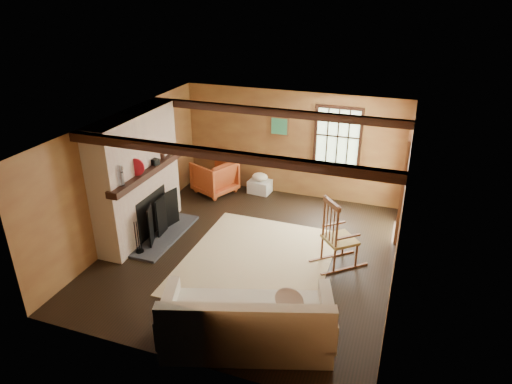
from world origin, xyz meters
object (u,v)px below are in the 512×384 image
at_px(laundry_basket, 260,186).
at_px(armchair, 215,177).
at_px(sofa, 248,325).
at_px(fireplace, 138,182).
at_px(rocking_chair, 338,238).

relative_size(laundry_basket, armchair, 0.58).
relative_size(sofa, laundry_basket, 4.98).
relative_size(fireplace, rocking_chair, 1.90).
bearing_deg(armchair, fireplace, 10.78).
bearing_deg(armchair, rocking_chair, 81.98).
xyz_separation_m(rocking_chair, laundry_basket, (-2.23, 2.37, -0.38)).
distance_m(rocking_chair, armchair, 3.83).
distance_m(fireplace, armchair, 2.39).
bearing_deg(sofa, rocking_chair, 53.92).
distance_m(fireplace, rocking_chair, 3.81).
xyz_separation_m(sofa, laundry_basket, (-1.46, 4.72, -0.18)).
xyz_separation_m(fireplace, rocking_chair, (3.77, 0.18, -0.57)).
distance_m(rocking_chair, laundry_basket, 3.28).
bearing_deg(rocking_chair, fireplace, 51.87).
bearing_deg(rocking_chair, sofa, 120.91).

